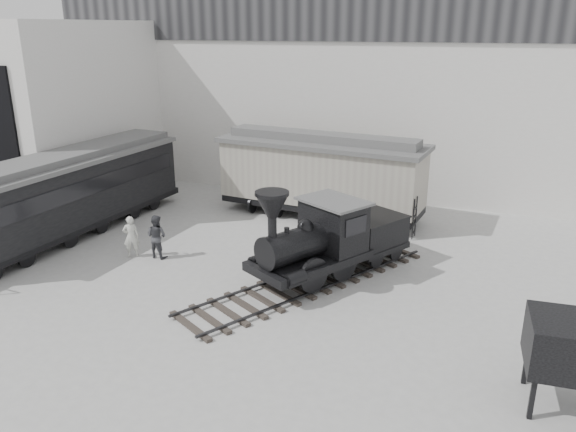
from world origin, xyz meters
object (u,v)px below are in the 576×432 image
at_px(visitor_b, 157,236).
at_px(coal_hopper, 574,352).
at_px(boxcar, 321,173).
at_px(passenger_coach, 73,192).
at_px(visitor_a, 131,236).
at_px(locomotive, 326,243).

height_order(visitor_b, coal_hopper, coal_hopper).
distance_m(boxcar, passenger_coach, 11.19).
distance_m(passenger_coach, coal_hopper, 20.05).
distance_m(visitor_b, coal_hopper, 15.08).
relative_size(visitor_a, coal_hopper, 0.74).
bearing_deg(passenger_coach, boxcar, 37.16).
xyz_separation_m(passenger_coach, visitor_a, (3.86, -1.46, -1.03)).
height_order(boxcar, coal_hopper, boxcar).
distance_m(passenger_coach, visitor_b, 5.09).
bearing_deg(visitor_b, visitor_a, 21.38).
distance_m(locomotive, passenger_coach, 11.69).
bearing_deg(coal_hopper, visitor_b, 158.74).
relative_size(locomotive, visitor_b, 5.68).
bearing_deg(passenger_coach, visitor_b, -8.51).
height_order(visitor_a, coal_hopper, coal_hopper).
xyz_separation_m(locomotive, visitor_a, (-7.79, -0.68, -0.49)).
relative_size(boxcar, visitor_a, 5.99).
xyz_separation_m(visitor_a, visitor_b, (0.99, 0.28, 0.03)).
height_order(passenger_coach, coal_hopper, passenger_coach).
bearing_deg(coal_hopper, visitor_a, 160.83).
distance_m(boxcar, coal_hopper, 15.30).
bearing_deg(coal_hopper, locomotive, 142.71).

